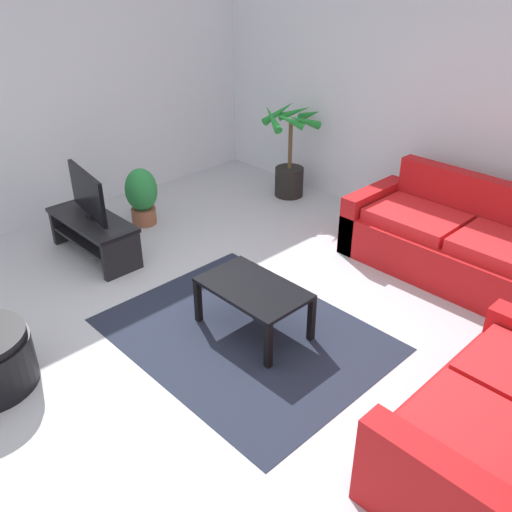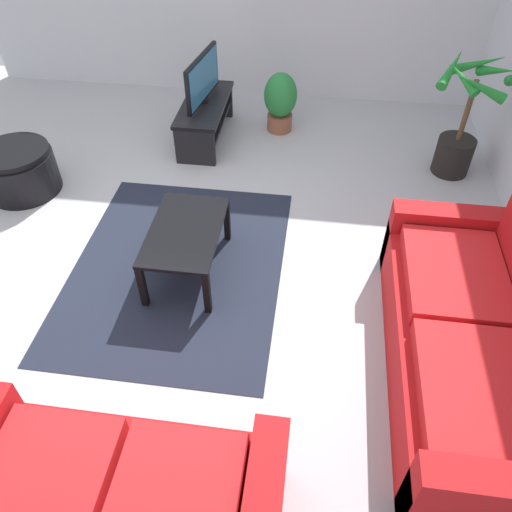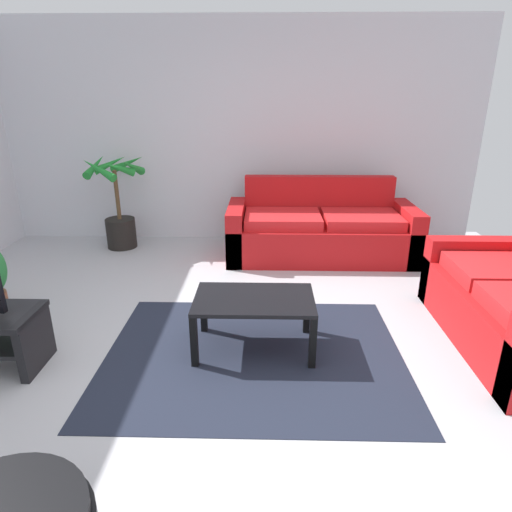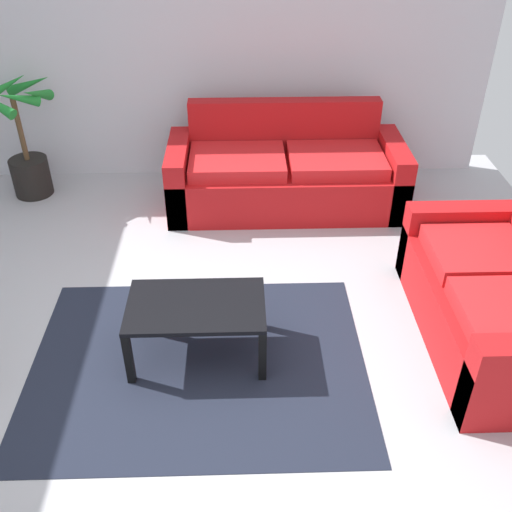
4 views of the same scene
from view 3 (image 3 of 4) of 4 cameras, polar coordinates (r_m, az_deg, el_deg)
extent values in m
plane|color=#B2B2B7|center=(3.24, -4.92, -14.07)|extent=(6.60, 6.60, 0.00)
cube|color=silver|center=(5.68, -2.07, 15.60)|extent=(6.00, 0.06, 2.70)
cube|color=red|center=(5.20, 8.40, 2.08)|extent=(2.16, 0.90, 0.42)
cube|color=red|center=(5.44, 8.20, 7.82)|extent=(1.80, 0.16, 0.48)
cube|color=red|center=(5.14, -2.59, 3.24)|extent=(0.18, 0.90, 0.62)
cube|color=red|center=(5.39, 19.00, 2.92)|extent=(0.18, 0.90, 0.62)
cube|color=red|center=(5.04, 3.51, 4.87)|extent=(0.86, 0.66, 0.12)
cube|color=red|center=(5.15, 13.62, 4.68)|extent=(0.86, 0.66, 0.12)
cube|color=red|center=(4.47, 26.66, -1.72)|extent=(0.90, 0.18, 0.62)
cube|color=red|center=(4.05, 28.74, -1.69)|extent=(0.66, 0.61, 0.12)
cube|color=black|center=(3.47, -26.94, -9.83)|extent=(0.06, 0.41, 0.42)
cube|color=black|center=(3.23, -0.24, -5.71)|extent=(0.88, 0.54, 0.03)
cube|color=black|center=(3.15, -8.11, -11.03)|extent=(0.05, 0.05, 0.40)
cube|color=black|center=(3.13, 7.43, -11.24)|extent=(0.05, 0.05, 0.40)
cube|color=black|center=(3.58, -6.87, -6.90)|extent=(0.05, 0.05, 0.40)
cube|color=black|center=(3.56, 6.66, -7.06)|extent=(0.05, 0.05, 0.40)
cube|color=#1E2333|center=(3.34, -0.28, -12.73)|extent=(2.20, 1.70, 0.01)
cylinder|color=black|center=(5.75, -17.20, 2.90)|extent=(0.36, 0.36, 0.37)
cylinder|color=brown|center=(5.63, -17.71, 7.60)|extent=(0.05, 0.05, 0.60)
cone|color=#20882F|center=(5.46, -15.82, 11.17)|extent=(0.17, 0.50, 0.27)
cone|color=#20882F|center=(5.76, -16.46, 11.56)|extent=(0.51, 0.28, 0.28)
cone|color=#20882F|center=(5.77, -18.57, 11.35)|extent=(0.41, 0.30, 0.24)
cone|color=#20882F|center=(5.68, -20.30, 11.02)|extent=(0.16, 0.49, 0.27)
cone|color=#20882F|center=(5.41, -19.93, 10.64)|extent=(0.48, 0.30, 0.27)
cone|color=#20882F|center=(5.40, -17.49, 10.90)|extent=(0.36, 0.30, 0.23)
camera|label=1|loc=(2.78, 91.82, 20.83)|focal=38.56mm
camera|label=2|loc=(4.83, 42.04, 29.20)|focal=35.36mm
camera|label=4|loc=(0.98, 148.01, 65.84)|focal=41.04mm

